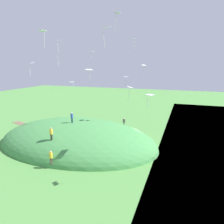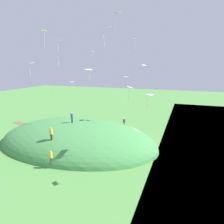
{
  "view_description": "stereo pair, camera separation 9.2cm",
  "coord_description": "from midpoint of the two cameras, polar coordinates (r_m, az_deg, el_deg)",
  "views": [
    {
      "loc": [
        -7.48,
        32.68,
        12.78
      ],
      "look_at": [
        3.0,
        3.35,
        5.74
      ],
      "focal_mm": 33.31,
      "sensor_mm": 36.0,
      "label": 1
    },
    {
      "loc": [
        -7.57,
        32.65,
        12.78
      ],
      "look_at": [
        3.0,
        3.35,
        5.74
      ],
      "focal_mm": 33.31,
      "sensor_mm": 36.0,
      "label": 2
    }
  ],
  "objects": [
    {
      "name": "kite_9",
      "position": [
        41.67,
        -10.98,
        7.99
      ],
      "size": [
        0.96,
        0.82,
        1.37
      ],
      "color": "white"
    },
    {
      "name": "dirt_path",
      "position": [
        48.09,
        -21.88,
        -3.59
      ],
      "size": [
        11.34,
        4.87,
        0.04
      ],
      "primitive_type": "cube",
      "rotation": [
        0.0,
        0.0,
        -0.3
      ],
      "color": "brown",
      "rests_on": "ground_plane"
    },
    {
      "name": "kite_12",
      "position": [
        21.48,
        -6.48,
        11.36
      ],
      "size": [
        0.85,
        0.91,
        1.11
      ],
      "color": "white"
    },
    {
      "name": "kite_0",
      "position": [
        24.29,
        4.84,
        6.59
      ],
      "size": [
        0.89,
        1.07,
        1.7
      ],
      "color": "white"
    },
    {
      "name": "kite_3",
      "position": [
        30.26,
        -21.25,
        12.23
      ],
      "size": [
        0.89,
        0.85,
        1.83
      ],
      "color": "white"
    },
    {
      "name": "person_watching_kites",
      "position": [
        27.59,
        -16.54,
        -11.46
      ],
      "size": [
        0.61,
        0.61,
        1.83
      ],
      "rotation": [
        0.0,
        0.0,
        1.04
      ],
      "color": "#40362C",
      "rests_on": "grass_hill"
    },
    {
      "name": "person_walking_path",
      "position": [
        38.68,
        3.26,
        -2.56
      ],
      "size": [
        0.58,
        0.58,
        1.66
      ],
      "rotation": [
        0.0,
        0.0,
        1.9
      ],
      "color": "#412C35",
      "rests_on": "grass_hill"
    },
    {
      "name": "kite_13",
      "position": [
        27.24,
        -14.83,
        18.35
      ],
      "size": [
        0.91,
        0.89,
        1.49
      ],
      "color": "silver"
    },
    {
      "name": "kite_7",
      "position": [
        27.97,
        1.4,
        25.19
      ],
      "size": [
        0.75,
        0.85,
        2.02
      ],
      "color": "white"
    },
    {
      "name": "grass_hill",
      "position": [
        35.6,
        -9.72,
        -8.49
      ],
      "size": [
        27.07,
        17.68,
        7.76
      ],
      "primitive_type": "ellipsoid",
      "color": "#468E49",
      "rests_on": "ground_plane"
    },
    {
      "name": "kite_2",
      "position": [
        34.09,
        -5.44,
        16.09
      ],
      "size": [
        0.76,
        0.65,
        1.07
      ],
      "color": "white"
    },
    {
      "name": "person_on_hilltop",
      "position": [
        33.34,
        -11.05,
        -1.13
      ],
      "size": [
        0.54,
        0.54,
        1.7
      ],
      "rotation": [
        0.0,
        0.0,
        0.4
      ],
      "color": "#20344E",
      "rests_on": "grass_hill"
    },
    {
      "name": "kite_4",
      "position": [
        25.95,
        -1.74,
        21.86
      ],
      "size": [
        1.26,
        1.22,
        2.33
      ],
      "color": "white"
    },
    {
      "name": "kite_10",
      "position": [
        33.02,
        8.65,
        12.42
      ],
      "size": [
        0.78,
        0.84,
        1.41
      ],
      "color": "white"
    },
    {
      "name": "kite_8",
      "position": [
        28.61,
        -18.53,
        20.08
      ],
      "size": [
        0.77,
        0.98,
        2.17
      ],
      "color": "white"
    },
    {
      "name": "kite_11",
      "position": [
        20.5,
        10.17,
        4.5
      ],
      "size": [
        0.97,
        0.9,
        1.27
      ],
      "color": "white"
    },
    {
      "name": "kite_1",
      "position": [
        36.73,
        5.87,
        19.13
      ],
      "size": [
        0.8,
        0.83,
        1.8
      ],
      "color": "white"
    },
    {
      "name": "ground_plane",
      "position": [
        35.87,
        6.32,
        -8.21
      ],
      "size": [
        160.0,
        160.0,
        0.0
      ],
      "primitive_type": "plane",
      "color": "#528F44"
    },
    {
      "name": "person_near_shore",
      "position": [
        29.6,
        -16.44,
        -5.35
      ],
      "size": [
        0.5,
        0.5,
        1.75
      ],
      "rotation": [
        0.0,
        0.0,
        4.78
      ],
      "color": "black",
      "rests_on": "grass_hill"
    },
    {
      "name": "kite_6",
      "position": [
        32.99,
        3.63,
        9.42
      ],
      "size": [
        0.85,
        1.07,
        2.13
      ],
      "color": "white"
    },
    {
      "name": "kite_5",
      "position": [
        30.11,
        -15.23,
        14.41
      ],
      "size": [
        0.74,
        0.82,
        1.38
      ],
      "color": "white"
    }
  ]
}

